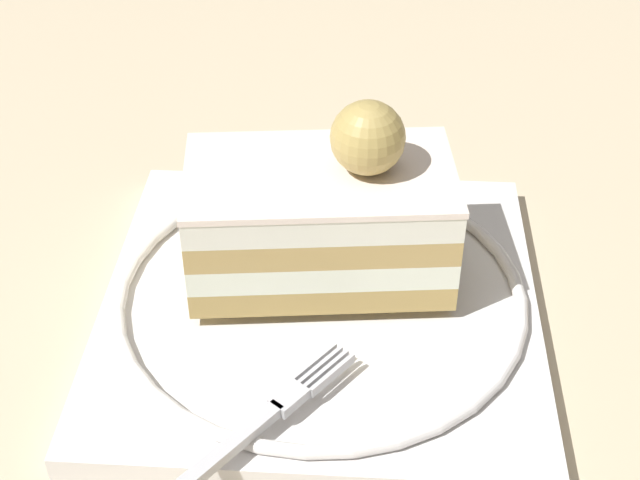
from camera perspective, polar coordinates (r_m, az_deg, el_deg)
ground_plane at (r=0.45m, az=-1.85°, el=-4.74°), size 2.40×2.40×0.00m
dessert_plate at (r=0.45m, az=0.00°, el=-4.02°), size 0.21×0.21×0.02m
cake_slice at (r=0.43m, az=0.20°, el=1.59°), size 0.13×0.08×0.09m
fork at (r=0.38m, az=-3.52°, el=-11.00°), size 0.07×0.09×0.00m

